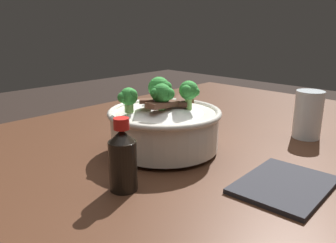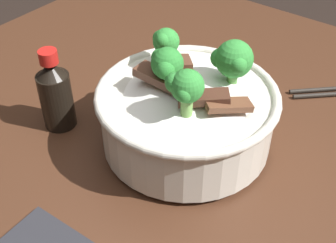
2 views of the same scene
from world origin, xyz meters
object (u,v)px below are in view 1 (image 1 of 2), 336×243
(rice_bowl, at_px, (164,123))
(chopsticks_pair, at_px, (135,114))
(drinking_glass, at_px, (308,118))
(folded_napkin, at_px, (284,185))
(soy_sauce_bottle, at_px, (124,159))

(rice_bowl, height_order, chopsticks_pair, rice_bowl)
(drinking_glass, distance_m, folded_napkin, 0.29)
(chopsticks_pair, bearing_deg, rice_bowl, 61.66)
(soy_sauce_bottle, height_order, folded_napkin, soy_sauce_bottle)
(folded_napkin, bearing_deg, rice_bowl, -85.88)
(drinking_glass, bearing_deg, chopsticks_pair, -70.72)
(rice_bowl, bearing_deg, chopsticks_pair, -118.34)
(chopsticks_pair, bearing_deg, drinking_glass, 109.28)
(rice_bowl, distance_m, soy_sauce_bottle, 0.18)
(drinking_glass, bearing_deg, folded_napkin, 16.10)
(chopsticks_pair, height_order, folded_napkin, folded_napkin)
(drinking_glass, xyz_separation_m, chopsticks_pair, (0.15, -0.44, -0.04))
(drinking_glass, relative_size, soy_sauce_bottle, 0.92)
(soy_sauce_bottle, xyz_separation_m, folded_napkin, (-0.19, 0.18, -0.05))
(rice_bowl, xyz_separation_m, chopsticks_pair, (-0.14, -0.26, -0.06))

